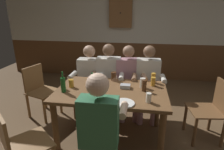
{
  "coord_description": "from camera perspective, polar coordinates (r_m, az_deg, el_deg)",
  "views": [
    {
      "loc": [
        0.39,
        -2.29,
        1.8
      ],
      "look_at": [
        0.0,
        0.15,
        0.94
      ],
      "focal_mm": 30.76,
      "sensor_mm": 36.0,
      "label": 1
    }
  ],
  "objects": [
    {
      "name": "person_1",
      "position": [
        3.3,
        -1.12,
        -0.6
      ],
      "size": [
        0.57,
        0.54,
        1.24
      ],
      "rotation": [
        0.0,
        0.0,
        3.21
      ],
      "color": "silver",
      "rests_on": "ground_plane"
    },
    {
      "name": "chair_empty_near_left",
      "position": [
        2.3,
        -25.77,
        -18.25
      ],
      "size": [
        0.62,
        0.62,
        0.88
      ],
      "rotation": [
        0.0,
        0.0,
        -0.72
      ],
      "color": "brown",
      "rests_on": "ground_plane"
    },
    {
      "name": "wall_dart_cabinet",
      "position": [
        4.94,
        2.6,
        17.96
      ],
      "size": [
        0.56,
        0.15,
        0.7
      ],
      "color": "brown"
    },
    {
      "name": "pint_glass_6",
      "position": [
        2.62,
        -6.02,
        -3.12
      ],
      "size": [
        0.06,
        0.06,
        0.13
      ],
      "primitive_type": "cylinder",
      "color": "white",
      "rests_on": "dining_table"
    },
    {
      "name": "pint_glass_0",
      "position": [
        2.72,
        9.08,
        -2.34
      ],
      "size": [
        0.07,
        0.07,
        0.14
      ],
      "primitive_type": "cylinder",
      "color": "white",
      "rests_on": "dining_table"
    },
    {
      "name": "bottle_1",
      "position": [
        2.51,
        -5.79,
        -3.04
      ],
      "size": [
        0.06,
        0.06,
        0.28
      ],
      "color": "#195923",
      "rests_on": "dining_table"
    },
    {
      "name": "back_wall_wainscot",
      "position": [
        5.22,
        4.52,
        4.45
      ],
      "size": [
        6.58,
        0.12,
        0.94
      ],
      "primitive_type": "cube",
      "color": "brown",
      "rests_on": "ground_plane"
    },
    {
      "name": "chair_empty_far_end",
      "position": [
        3.04,
        27.52,
        -8.94
      ],
      "size": [
        0.5,
        0.5,
        0.88
      ],
      "rotation": [
        0.0,
        0.0,
        -4.58
      ],
      "color": "brown",
      "rests_on": "ground_plane"
    },
    {
      "name": "pint_glass_5",
      "position": [
        2.32,
        10.84,
        -6.63
      ],
      "size": [
        0.06,
        0.06,
        0.12
      ],
      "primitive_type": "cylinder",
      "color": "white",
      "rests_on": "dining_table"
    },
    {
      "name": "pint_glass_8",
      "position": [
        2.76,
        -12.01,
        -2.44
      ],
      "size": [
        0.07,
        0.07,
        0.11
      ],
      "primitive_type": "cylinder",
      "color": "gold",
      "rests_on": "dining_table"
    },
    {
      "name": "ground_plane",
      "position": [
        2.94,
        -0.48,
        -18.49
      ],
      "size": [
        7.9,
        7.9,
        0.0
      ],
      "primitive_type": "plane",
      "color": "brown"
    },
    {
      "name": "pint_glass_4",
      "position": [
        2.61,
        9.55,
        -3.11
      ],
      "size": [
        0.06,
        0.06,
        0.15
      ],
      "primitive_type": "cylinder",
      "color": "#4C2D19",
      "rests_on": "dining_table"
    },
    {
      "name": "bottle_0",
      "position": [
        2.61,
        -14.32,
        -2.74
      ],
      "size": [
        0.06,
        0.06,
        0.28
      ],
      "color": "#195923",
      "rests_on": "dining_table"
    },
    {
      "name": "plate_0",
      "position": [
        2.27,
        3.55,
        -8.36
      ],
      "size": [
        0.25,
        0.25,
        0.01
      ],
      "primitive_type": "cylinder",
      "color": "white",
      "rests_on": "dining_table"
    },
    {
      "name": "back_wall_upper",
      "position": [
        5.05,
        4.89,
        17.39
      ],
      "size": [
        6.58,
        0.12,
        1.4
      ],
      "primitive_type": "cube",
      "color": "beige"
    },
    {
      "name": "condiment_caddy",
      "position": [
        2.69,
        3.97,
        -3.35
      ],
      "size": [
        0.14,
        0.1,
        0.05
      ],
      "primitive_type": "cube",
      "color": "#B2B7BC",
      "rests_on": "dining_table"
    },
    {
      "name": "person_4",
      "position": [
        2.04,
        -3.55,
        -13.81
      ],
      "size": [
        0.54,
        0.5,
        1.25
      ],
      "rotation": [
        0.0,
        0.0,
        0.01
      ],
      "color": "#33724C",
      "rests_on": "ground_plane"
    },
    {
      "name": "person_0",
      "position": [
        3.38,
        -6.83,
        -0.5
      ],
      "size": [
        0.55,
        0.5,
        1.21
      ],
      "rotation": [
        0.0,
        0.0,
        3.15
      ],
      "color": "silver",
      "rests_on": "ground_plane"
    },
    {
      "name": "person_2",
      "position": [
        3.27,
        4.85,
        -1.07
      ],
      "size": [
        0.59,
        0.56,
        1.22
      ],
      "rotation": [
        0.0,
        0.0,
        3.31
      ],
      "color": "#B78493",
      "rests_on": "ground_plane"
    },
    {
      "name": "dining_table",
      "position": [
        2.66,
        -0.27,
        -6.75
      ],
      "size": [
        1.5,
        0.93,
        0.74
      ],
      "color": "brown",
      "rests_on": "ground_plane"
    },
    {
      "name": "pint_glass_7",
      "position": [
        2.96,
        0.49,
        -0.35
      ],
      "size": [
        0.08,
        0.08,
        0.13
      ],
      "primitive_type": "cylinder",
      "color": "#4C2D19",
      "rests_on": "dining_table"
    },
    {
      "name": "chair_empty_near_right",
      "position": [
        3.54,
        -20.71,
        -4.07
      ],
      "size": [
        0.56,
        0.56,
        0.88
      ],
      "rotation": [
        0.0,
        0.0,
        -1.89
      ],
      "color": "brown",
      "rests_on": "ground_plane"
    },
    {
      "name": "pint_glass_3",
      "position": [
        2.93,
        12.19,
        -0.83
      ],
      "size": [
        0.07,
        0.07,
        0.15
      ],
      "primitive_type": "cylinder",
      "color": "gold",
      "rests_on": "dining_table"
    },
    {
      "name": "pint_glass_2",
      "position": [
        2.73,
        -14.42,
        -3.01
      ],
      "size": [
        0.06,
        0.06,
        0.11
      ],
      "primitive_type": "cylinder",
      "color": "#4C2D19",
      "rests_on": "dining_table"
    },
    {
      "name": "pint_glass_1",
      "position": [
        2.81,
        12.14,
        -1.92
      ],
      "size": [
        0.06,
        0.06,
        0.13
      ],
      "primitive_type": "cylinder",
      "color": "gold",
      "rests_on": "dining_table"
    },
    {
      "name": "person_3",
      "position": [
        3.25,
        10.6,
        -1.41
      ],
      "size": [
        0.54,
        0.52,
        1.23
      ],
      "rotation": [
        0.0,
        0.0,
        3.17
      ],
      "color": "silver",
      "rests_on": "ground_plane"
    }
  ]
}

